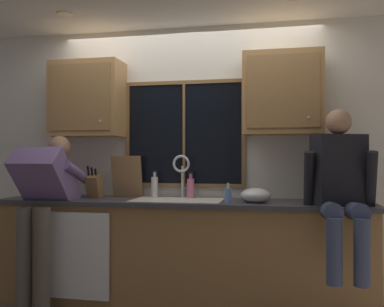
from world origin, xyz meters
TOP-DOWN VIEW (x-y plane):
  - back_wall at (0.00, 0.06)m, footprint 5.63×0.12m
  - ceiling_downlight_left at (-0.97, -0.60)m, footprint 0.14×0.14m
  - window_glass at (-0.03, -0.01)m, footprint 1.10×0.02m
  - window_frame_top at (-0.03, -0.02)m, footprint 1.17×0.02m
  - window_frame_bottom at (-0.03, -0.02)m, footprint 1.17×0.02m
  - window_frame_left at (-0.60, -0.02)m, footprint 0.03×0.02m
  - window_frame_right at (0.53, -0.02)m, footprint 0.03×0.02m
  - window_mullion_center at (-0.03, -0.02)m, footprint 0.02×0.02m
  - lower_cabinet_run at (0.00, -0.29)m, footprint 3.23×0.58m
  - countertop at (0.00, -0.31)m, footprint 3.29×0.62m
  - dishwasher_front at (-0.85, -0.61)m, footprint 0.60×0.02m
  - upper_cabinet_left at (-0.96, -0.17)m, footprint 0.69×0.36m
  - upper_cabinet_right at (0.89, -0.17)m, footprint 0.69×0.36m
  - sink at (-0.03, -0.30)m, footprint 0.80×0.46m
  - faucet at (-0.03, -0.12)m, footprint 0.18×0.09m
  - person_standing at (-1.16, -0.59)m, footprint 0.53×0.71m
  - person_sitting_on_counter at (1.32, -0.57)m, footprint 0.54×0.66m
  - knife_block at (-0.86, -0.24)m, footprint 0.12×0.18m
  - cutting_board at (-0.58, -0.09)m, footprint 0.30×0.10m
  - mixing_bowl at (0.66, -0.37)m, footprint 0.26×0.26m
  - soap_dispenser at (0.44, -0.45)m, footprint 0.06×0.07m
  - bottle_green_glass at (-0.30, -0.12)m, footprint 0.06×0.06m
  - bottle_tall_clear at (0.05, -0.12)m, footprint 0.07×0.07m

SIDE VIEW (x-z plane):
  - lower_cabinet_run at x=0.00m, z-range 0.00..0.88m
  - dishwasher_front at x=-0.85m, z-range 0.09..0.83m
  - sink at x=-0.03m, z-range 0.72..0.93m
  - countertop at x=0.00m, z-range 0.88..0.92m
  - person_standing at x=-1.16m, z-range 0.19..1.69m
  - mixing_bowl at x=0.66m, z-range 0.91..1.04m
  - soap_dispenser at x=0.44m, z-range 0.90..1.07m
  - bottle_tall_clear at x=0.05m, z-range 0.90..1.14m
  - bottle_green_glass at x=-0.30m, z-range 0.90..1.15m
  - knife_block at x=-0.86m, z-range 0.87..1.19m
  - window_frame_bottom at x=-0.03m, z-range 1.01..1.05m
  - person_sitting_on_counter at x=1.32m, z-range 0.47..1.73m
  - cutting_board at x=-0.58m, z-range 0.92..1.31m
  - faucet at x=-0.03m, z-range 0.97..1.37m
  - back_wall at x=0.00m, z-range 0.00..2.55m
  - window_glass at x=-0.03m, z-range 1.05..2.00m
  - window_frame_left at x=-0.60m, z-range 1.05..2.00m
  - window_frame_right at x=0.53m, z-range 1.05..2.00m
  - window_mullion_center at x=-0.03m, z-range 1.05..2.00m
  - upper_cabinet_left at x=-0.96m, z-range 1.50..2.22m
  - upper_cabinet_right at x=0.89m, z-range 1.50..2.22m
  - window_frame_top at x=-0.03m, z-range 2.00..2.04m
  - ceiling_downlight_left at x=-0.97m, z-range 2.54..2.55m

